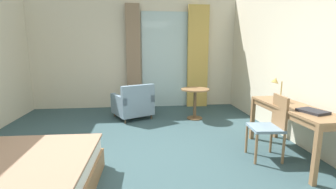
% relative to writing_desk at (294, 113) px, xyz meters
% --- Properties ---
extents(ground, '(6.02, 7.33, 0.10)m').
position_rel_writing_desk_xyz_m(ground, '(-2.31, 0.07, -0.72)').
color(ground, '#334C51').
extents(wall_back, '(5.62, 0.12, 2.87)m').
position_rel_writing_desk_xyz_m(wall_back, '(-2.31, 3.48, 0.77)').
color(wall_back, beige).
rests_on(wall_back, ground).
extents(wall_right, '(0.12, 6.93, 2.87)m').
position_rel_writing_desk_xyz_m(wall_right, '(0.44, 0.07, 0.77)').
color(wall_right, beige).
rests_on(wall_right, ground).
extents(balcony_glass_door, '(1.27, 0.02, 2.53)m').
position_rel_writing_desk_xyz_m(balcony_glass_door, '(-1.51, 3.40, 0.59)').
color(balcony_glass_door, silver).
rests_on(balcony_glass_door, ground).
extents(curtain_panel_left, '(0.37, 0.10, 2.70)m').
position_rel_writing_desk_xyz_m(curtain_panel_left, '(-2.37, 3.30, 0.68)').
color(curtain_panel_left, '#897056').
rests_on(curtain_panel_left, ground).
extents(curtain_panel_right, '(0.55, 0.10, 2.70)m').
position_rel_writing_desk_xyz_m(curtain_panel_right, '(-0.65, 3.30, 0.68)').
color(curtain_panel_right, tan).
rests_on(curtain_panel_right, ground).
extents(writing_desk, '(0.57, 1.59, 0.76)m').
position_rel_writing_desk_xyz_m(writing_desk, '(0.00, 0.00, 0.00)').
color(writing_desk, olive).
rests_on(writing_desk, ground).
extents(desk_chair, '(0.45, 0.45, 0.93)m').
position_rel_writing_desk_xyz_m(desk_chair, '(-0.35, -0.02, -0.15)').
color(desk_chair, gray).
rests_on(desk_chair, ground).
extents(desk_lamp, '(0.27, 0.17, 0.39)m').
position_rel_writing_desk_xyz_m(desk_lamp, '(-0.09, 0.37, 0.36)').
color(desk_lamp, tan).
rests_on(desk_lamp, writing_desk).
extents(closed_book, '(0.33, 0.38, 0.03)m').
position_rel_writing_desk_xyz_m(closed_book, '(0.01, -0.35, 0.11)').
color(closed_book, '#232328').
rests_on(closed_book, writing_desk).
extents(armchair_by_window, '(1.01, 1.01, 0.80)m').
position_rel_writing_desk_xyz_m(armchair_by_window, '(-2.37, 2.28, -0.34)').
color(armchair_by_window, gray).
rests_on(armchair_by_window, ground).
extents(round_cafe_table, '(0.63, 0.63, 0.69)m').
position_rel_writing_desk_xyz_m(round_cafe_table, '(-0.98, 2.09, -0.16)').
color(round_cafe_table, olive).
rests_on(round_cafe_table, ground).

